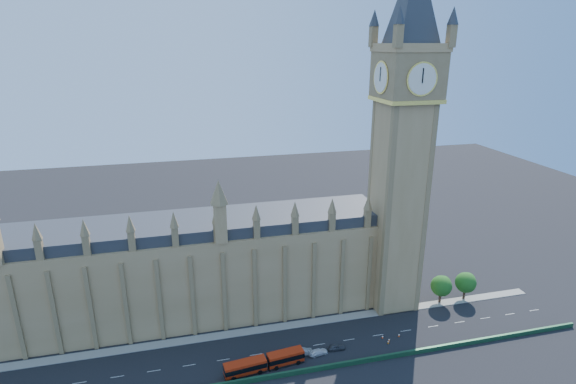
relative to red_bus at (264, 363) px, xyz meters
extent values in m
plane|color=black|center=(2.99, 5.42, -1.70)|extent=(400.00, 400.00, 0.00)
cube|color=#9E7D4C|center=(-22.01, 27.42, 10.80)|extent=(120.00, 20.00, 25.00)
cube|color=#2D3035|center=(-22.01, 27.42, 24.80)|extent=(120.00, 18.00, 3.00)
cube|color=#9E7D4C|center=(40.99, 19.42, 27.30)|extent=(12.00, 12.00, 58.00)
cube|color=olive|center=(40.99, 19.42, 62.30)|extent=(14.00, 14.00, 12.00)
cylinder|color=silver|center=(40.99, 12.27, 62.30)|extent=(7.20, 0.30, 7.20)
cube|color=#9E7D4C|center=(40.99, 19.42, 69.30)|extent=(14.50, 14.50, 2.00)
cube|color=#1E4C2D|center=(2.99, -3.58, -1.10)|extent=(160.00, 0.60, 1.20)
cube|color=gray|center=(2.99, 14.92, -1.62)|extent=(160.00, 3.00, 0.16)
cylinder|color=#382619|center=(54.99, 15.42, 0.30)|extent=(0.70, 0.70, 4.00)
sphere|color=#1E4412|center=(54.99, 15.42, 3.80)|extent=(6.00, 6.00, 6.00)
sphere|color=#1E4412|center=(55.79, 15.72, 4.40)|extent=(4.38, 4.38, 4.38)
cylinder|color=#382619|center=(62.99, 15.42, 0.30)|extent=(0.70, 0.70, 4.00)
sphere|color=#1E4412|center=(62.99, 15.42, 3.80)|extent=(6.00, 6.00, 6.00)
sphere|color=#1E4412|center=(63.79, 15.72, 4.40)|extent=(4.38, 4.38, 4.38)
cube|color=#B1240B|center=(-4.58, -0.53, -0.09)|extent=(9.93, 3.78, 3.23)
cube|color=#B1240B|center=(5.15, 0.59, -0.09)|extent=(8.86, 3.65, 3.23)
cube|color=black|center=(-4.58, -0.53, 0.30)|extent=(9.98, 3.83, 1.23)
cube|color=black|center=(5.15, 0.59, 0.30)|extent=(8.92, 3.71, 1.23)
cylinder|color=black|center=(0.01, 0.00, -0.25)|extent=(1.13, 2.66, 2.58)
cylinder|color=black|center=(-7.51, -2.22, -1.16)|extent=(1.11, 0.44, 1.08)
cylinder|color=black|center=(-7.82, 0.46, -1.16)|extent=(1.11, 0.44, 1.08)
cylinder|color=black|center=(-1.35, -1.51, -1.16)|extent=(1.11, 0.44, 1.08)
cylinder|color=black|center=(-1.66, 1.16, -1.16)|extent=(1.11, 0.44, 1.08)
cylinder|color=black|center=(2.56, -1.06, -1.16)|extent=(1.11, 0.44, 1.08)
cylinder|color=black|center=(2.26, 1.61, -1.16)|extent=(1.11, 0.44, 1.08)
cylinder|color=black|center=(8.04, -0.43, -1.16)|extent=(1.11, 0.44, 1.08)
cylinder|color=black|center=(7.73, 2.24, -1.16)|extent=(1.11, 0.44, 1.08)
imported|color=#414249|center=(18.57, 2.55, -0.98)|extent=(4.30, 1.89, 1.44)
imported|color=#9DA0A4|center=(10.00, 2.72, -0.89)|extent=(4.96, 1.87, 1.62)
imported|color=silver|center=(13.68, 1.87, -1.01)|extent=(4.96, 2.57, 1.38)
cube|color=black|center=(31.62, 3.99, -1.68)|extent=(0.47, 0.47, 0.04)
cone|color=#FF470D|center=(31.62, 3.99, -1.33)|extent=(0.52, 0.52, 0.75)
cylinder|color=white|center=(31.62, 3.99, -1.22)|extent=(0.36, 0.36, 0.13)
cube|color=black|center=(32.10, 1.66, -1.68)|extent=(0.52, 0.52, 0.05)
cone|color=#D6660B|center=(32.10, 1.66, -1.30)|extent=(0.57, 0.57, 0.79)
cylinder|color=white|center=(32.10, 1.66, -1.19)|extent=(0.39, 0.39, 0.14)
cube|color=black|center=(32.74, 2.50, -1.68)|extent=(0.42, 0.42, 0.04)
cone|color=#FF500D|center=(32.74, 2.50, -1.35)|extent=(0.46, 0.46, 0.69)
cylinder|color=white|center=(32.74, 2.50, -1.26)|extent=(0.34, 0.34, 0.12)
cube|color=black|center=(36.06, 3.65, -1.68)|extent=(0.47, 0.47, 0.04)
cone|color=#DC440B|center=(36.06, 3.65, -1.32)|extent=(0.51, 0.51, 0.76)
cylinder|color=white|center=(36.06, 3.65, -1.21)|extent=(0.37, 0.37, 0.13)
camera|label=1|loc=(-15.30, -84.92, 70.18)|focal=28.00mm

